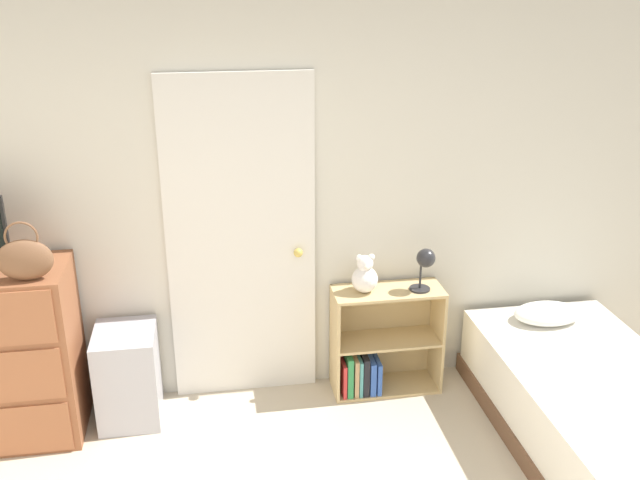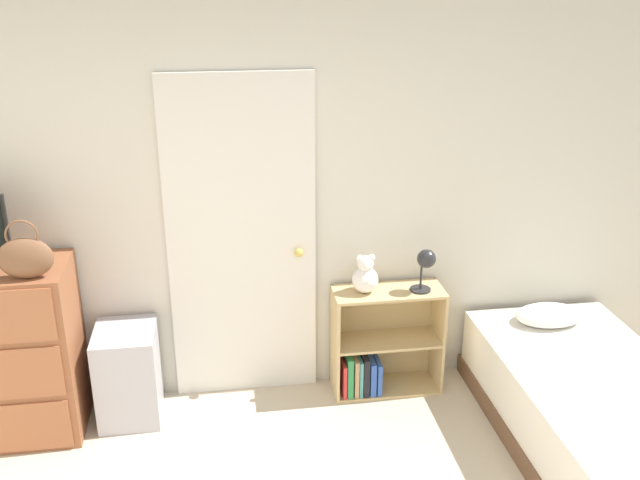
% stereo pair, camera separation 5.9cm
% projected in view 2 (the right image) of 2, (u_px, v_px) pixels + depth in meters
% --- Properties ---
extents(wall_back, '(10.00, 0.06, 2.55)m').
position_uv_depth(wall_back, '(272.00, 198.00, 4.30)').
color(wall_back, beige).
rests_on(wall_back, ground_plane).
extents(door_closed, '(0.90, 0.09, 2.04)m').
position_uv_depth(door_closed, '(242.00, 242.00, 4.32)').
color(door_closed, silver).
rests_on(door_closed, ground_plane).
extents(handbag, '(0.29, 0.11, 0.33)m').
position_uv_depth(handbag, '(25.00, 257.00, 3.73)').
color(handbag, brown).
rests_on(handbag, dresser).
extents(storage_bin, '(0.36, 0.41, 0.58)m').
position_uv_depth(storage_bin, '(128.00, 374.00, 4.29)').
color(storage_bin, '#ADADB7').
rests_on(storage_bin, ground_plane).
extents(bookshelf, '(0.69, 0.28, 0.70)m').
position_uv_depth(bookshelf, '(377.00, 350.00, 4.57)').
color(bookshelf, tan).
rests_on(bookshelf, ground_plane).
extents(teddy_bear, '(0.16, 0.16, 0.25)m').
position_uv_depth(teddy_bear, '(365.00, 276.00, 4.36)').
color(teddy_bear, silver).
rests_on(teddy_bear, bookshelf).
extents(desk_lamp, '(0.15, 0.14, 0.28)m').
position_uv_depth(desk_lamp, '(426.00, 262.00, 4.34)').
color(desk_lamp, '#262628').
rests_on(desk_lamp, bookshelf).
extents(bed, '(0.97, 1.84, 0.57)m').
position_uv_depth(bed, '(594.00, 411.00, 4.03)').
color(bed, brown).
rests_on(bed, ground_plane).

